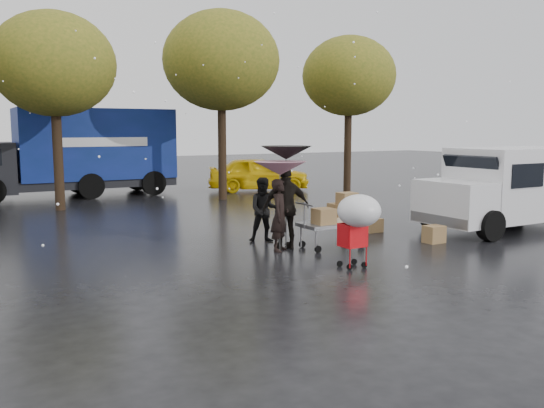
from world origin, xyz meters
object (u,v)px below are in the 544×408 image
shopping_cart (358,215)px  yellow_taxi (259,174)px  person_pink (280,215)px  blue_truck (75,153)px  person_black (286,207)px  vendor_cart (335,216)px  white_van (509,186)px

shopping_cart → yellow_taxi: bearing=69.1°
person_pink → shopping_cart: (0.44, -2.20, 0.26)m
shopping_cart → blue_truck: size_ratio=0.18×
person_black → vendor_cart: (1.07, -0.41, -0.23)m
white_van → yellow_taxi: size_ratio=1.12×
vendor_cart → yellow_taxi: 12.26m
white_van → person_black: bearing=173.6°
person_black → yellow_taxi: (5.32, 11.09, -0.20)m
vendor_cart → yellow_taxi: bearing=69.7°
person_black → yellow_taxi: bearing=-107.3°
vendor_cart → blue_truck: size_ratio=0.18×
person_black → white_van: white_van is taller
person_pink → white_van: 6.86m
yellow_taxi → shopping_cart: bearing=-177.8°
vendor_cart → person_black: bearing=159.2°
person_pink → vendor_cart: (1.30, -0.29, -0.08)m
vendor_cart → white_van: white_van is taller
person_pink → white_van: white_van is taller
person_pink → yellow_taxi: bearing=21.9°
person_black → blue_truck: (-2.04, 12.95, 0.81)m
white_van → blue_truck: (-8.63, 13.69, 0.60)m
person_pink → yellow_taxi: size_ratio=0.37×
person_pink → vendor_cart: 1.33m
person_pink → vendor_cart: size_ratio=1.06×
yellow_taxi → vendor_cart: bearing=-177.2°
person_black → shopping_cart: bearing=103.5°
person_pink → shopping_cart: bearing=-120.5°
vendor_cart → yellow_taxi: (4.25, 11.50, 0.02)m
person_black → shopping_cart: 2.33m
person_black → yellow_taxi: 12.30m
yellow_taxi → person_black: bearing=177.4°
blue_truck → person_pink: bearing=-82.1°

